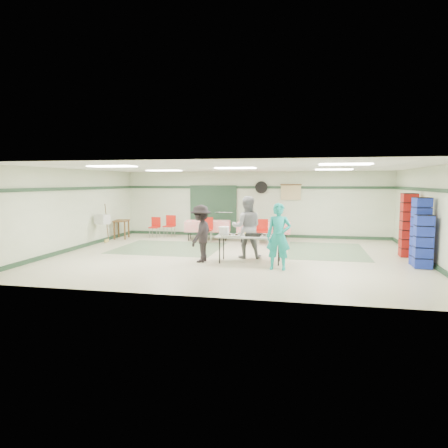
% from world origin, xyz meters
% --- Properties ---
extents(floor, '(11.00, 11.00, 0.00)m').
position_xyz_m(floor, '(0.00, 0.00, 0.00)').
color(floor, '#BDB498').
rests_on(floor, ground).
extents(ceiling, '(11.00, 11.00, 0.00)m').
position_xyz_m(ceiling, '(0.00, 0.00, 2.70)').
color(ceiling, white).
rests_on(ceiling, wall_back).
extents(wall_back, '(11.00, 0.00, 11.00)m').
position_xyz_m(wall_back, '(0.00, 4.50, 1.35)').
color(wall_back, beige).
rests_on(wall_back, floor).
extents(wall_front, '(11.00, 0.00, 11.00)m').
position_xyz_m(wall_front, '(0.00, -4.50, 1.35)').
color(wall_front, beige).
rests_on(wall_front, floor).
extents(wall_left, '(0.00, 9.00, 9.00)m').
position_xyz_m(wall_left, '(-5.50, 0.00, 1.35)').
color(wall_left, beige).
rests_on(wall_left, floor).
extents(wall_right, '(0.00, 9.00, 9.00)m').
position_xyz_m(wall_right, '(5.50, 0.00, 1.35)').
color(wall_right, beige).
rests_on(wall_right, floor).
extents(trim_back, '(11.00, 0.06, 0.10)m').
position_xyz_m(trim_back, '(0.00, 4.47, 2.05)').
color(trim_back, '#203B28').
rests_on(trim_back, wall_back).
extents(baseboard_back, '(11.00, 0.06, 0.12)m').
position_xyz_m(baseboard_back, '(0.00, 4.47, 0.06)').
color(baseboard_back, '#203B28').
rests_on(baseboard_back, floor).
extents(trim_left, '(0.06, 9.00, 0.10)m').
position_xyz_m(trim_left, '(-5.47, 0.00, 2.05)').
color(trim_left, '#203B28').
rests_on(trim_left, wall_back).
extents(baseboard_left, '(0.06, 9.00, 0.12)m').
position_xyz_m(baseboard_left, '(-5.47, 0.00, 0.06)').
color(baseboard_left, '#203B28').
rests_on(baseboard_left, floor).
extents(trim_right, '(0.06, 9.00, 0.10)m').
position_xyz_m(trim_right, '(5.47, 0.00, 2.05)').
color(trim_right, '#203B28').
rests_on(trim_right, wall_back).
extents(baseboard_right, '(0.06, 9.00, 0.12)m').
position_xyz_m(baseboard_right, '(5.47, 0.00, 0.06)').
color(baseboard_right, '#203B28').
rests_on(baseboard_right, floor).
extents(green_patch_a, '(3.50, 3.00, 0.01)m').
position_xyz_m(green_patch_a, '(-2.50, 1.00, 0.00)').
color(green_patch_a, '#607D5B').
rests_on(green_patch_a, floor).
extents(green_patch_b, '(2.50, 3.50, 0.01)m').
position_xyz_m(green_patch_b, '(2.80, 1.50, 0.00)').
color(green_patch_b, '#607D5B').
rests_on(green_patch_b, floor).
extents(double_door_left, '(0.90, 0.06, 2.10)m').
position_xyz_m(double_door_left, '(-2.20, 4.44, 1.05)').
color(double_door_left, gray).
rests_on(double_door_left, floor).
extents(double_door_right, '(0.90, 0.06, 2.10)m').
position_xyz_m(double_door_right, '(-1.25, 4.44, 1.05)').
color(double_door_right, gray).
rests_on(double_door_right, floor).
extents(door_frame, '(2.00, 0.03, 2.15)m').
position_xyz_m(door_frame, '(-1.73, 4.42, 1.05)').
color(door_frame, '#203B28').
rests_on(door_frame, floor).
extents(wall_fan, '(0.50, 0.10, 0.50)m').
position_xyz_m(wall_fan, '(0.30, 4.44, 2.05)').
color(wall_fan, black).
rests_on(wall_fan, wall_back).
extents(scroll_banner, '(0.80, 0.02, 0.60)m').
position_xyz_m(scroll_banner, '(1.50, 4.44, 1.85)').
color(scroll_banner, '#D6C485').
rests_on(scroll_banner, wall_back).
extents(serving_table, '(1.90, 0.80, 0.76)m').
position_xyz_m(serving_table, '(0.58, -0.92, 0.72)').
color(serving_table, '#AFAFAA').
rests_on(serving_table, floor).
extents(sheet_tray_right, '(0.61, 0.47, 0.02)m').
position_xyz_m(sheet_tray_right, '(1.20, -0.92, 0.77)').
color(sheet_tray_right, silver).
rests_on(sheet_tray_right, serving_table).
extents(sheet_tray_mid, '(0.58, 0.45, 0.02)m').
position_xyz_m(sheet_tray_mid, '(0.48, -0.76, 0.77)').
color(sheet_tray_mid, silver).
rests_on(sheet_tray_mid, serving_table).
extents(sheet_tray_left, '(0.55, 0.42, 0.02)m').
position_xyz_m(sheet_tray_left, '(0.09, -1.08, 0.77)').
color(sheet_tray_left, silver).
rests_on(sheet_tray_left, serving_table).
extents(baking_pan, '(0.45, 0.28, 0.08)m').
position_xyz_m(baking_pan, '(0.69, -0.97, 0.80)').
color(baking_pan, black).
rests_on(baking_pan, serving_table).
extents(foam_box_stack, '(0.25, 0.23, 0.23)m').
position_xyz_m(foam_box_stack, '(-0.19, -0.81, 0.87)').
color(foam_box_stack, white).
rests_on(foam_box_stack, serving_table).
extents(volunteer_teal, '(0.65, 0.44, 1.73)m').
position_xyz_m(volunteer_teal, '(1.43, -1.67, 0.86)').
color(volunteer_teal, teal).
rests_on(volunteer_teal, floor).
extents(volunteer_grey, '(0.98, 0.81, 1.85)m').
position_xyz_m(volunteer_grey, '(0.39, -0.24, 0.92)').
color(volunteer_grey, gray).
rests_on(volunteer_grey, floor).
extents(volunteer_dark, '(0.70, 1.10, 1.62)m').
position_xyz_m(volunteer_dark, '(-0.80, -1.11, 0.81)').
color(volunteer_dark, black).
rests_on(volunteer_dark, floor).
extents(dining_table_a, '(1.99, 0.92, 0.77)m').
position_xyz_m(dining_table_a, '(0.56, 3.08, 0.57)').
color(dining_table_a, red).
rests_on(dining_table_a, floor).
extents(dining_table_b, '(1.82, 1.00, 0.77)m').
position_xyz_m(dining_table_b, '(-1.64, 3.08, 0.57)').
color(dining_table_b, red).
rests_on(dining_table_b, floor).
extents(chair_a, '(0.51, 0.51, 0.91)m').
position_xyz_m(chair_a, '(0.57, 2.52, 0.56)').
color(chair_a, '#B51E0E').
rests_on(chair_a, floor).
extents(chair_b, '(0.44, 0.44, 0.81)m').
position_xyz_m(chair_b, '(0.09, 2.51, 0.49)').
color(chair_b, '#B51E0E').
rests_on(chair_b, floor).
extents(chair_c, '(0.40, 0.41, 0.78)m').
position_xyz_m(chair_c, '(1.12, 2.50, 0.48)').
color(chair_c, '#B51E0E').
rests_on(chair_c, floor).
extents(chair_d, '(0.48, 0.48, 0.94)m').
position_xyz_m(chair_d, '(-1.53, 2.52, 0.58)').
color(chair_d, '#B51E0E').
rests_on(chair_d, floor).
extents(chair_loose_a, '(0.44, 0.44, 0.91)m').
position_xyz_m(chair_loose_a, '(-3.35, 3.57, 0.56)').
color(chair_loose_a, '#B51E0E').
rests_on(chair_loose_a, floor).
extents(chair_loose_b, '(0.39, 0.39, 0.83)m').
position_xyz_m(chair_loose_b, '(-3.92, 3.36, 0.51)').
color(chair_loose_b, '#B51E0E').
rests_on(chair_loose_b, floor).
extents(crate_stack_blue_a, '(0.46, 0.46, 1.42)m').
position_xyz_m(crate_stack_blue_a, '(5.15, -0.74, 0.71)').
color(crate_stack_blue_a, '#1A249D').
rests_on(crate_stack_blue_a, floor).
extents(crate_stack_red, '(0.43, 0.43, 1.94)m').
position_xyz_m(crate_stack_red, '(5.15, 0.89, 0.97)').
color(crate_stack_red, maroon).
rests_on(crate_stack_red, floor).
extents(crate_stack_blue_b, '(0.45, 0.45, 1.86)m').
position_xyz_m(crate_stack_blue_b, '(5.15, -0.46, 0.93)').
color(crate_stack_blue_b, '#1A249D').
rests_on(crate_stack_blue_b, floor).
extents(printer_table, '(0.67, 0.89, 0.74)m').
position_xyz_m(printer_table, '(-5.15, 2.83, 0.63)').
color(printer_table, brown).
rests_on(printer_table, floor).
extents(office_printer, '(0.50, 0.46, 0.34)m').
position_xyz_m(office_printer, '(-5.15, 1.29, 0.92)').
color(office_printer, '#B6B7B2').
rests_on(office_printer, printer_table).
extents(broom, '(0.03, 0.23, 1.43)m').
position_xyz_m(broom, '(-5.23, 1.78, 0.75)').
color(broom, brown).
rests_on(broom, floor).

